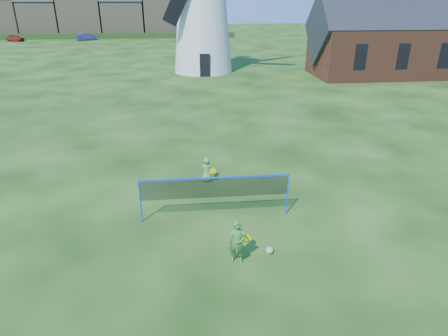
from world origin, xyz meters
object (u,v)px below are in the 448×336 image
windmill (202,7)px  car_right (86,37)px  chapel (387,40)px  play_ball (269,250)px  car_left (15,38)px  player_girl (237,242)px  player_boy (207,169)px  badminton_net (215,188)px

windmill → car_right: size_ratio=4.90×
chapel → play_ball: 32.46m
chapel → car_left: size_ratio=4.29×
player_girl → car_right: size_ratio=0.37×
car_right → player_boy: bearing=180.0°
chapel → player_boy: bearing=-130.0°
badminton_net → chapel: bearing=53.7°
windmill → chapel: windmill is taller
car_left → player_boy: bearing=-128.8°
player_boy → car_right: car_right is taller
badminton_net → car_right: badminton_net is taller
chapel → car_left: 61.62m
windmill → play_ball: windmill is taller
player_girl → car_right: (-18.42, 66.43, -0.07)m
badminton_net → car_left: badminton_net is taller
windmill → car_left: size_ratio=5.50×
chapel → car_right: (-36.52, 38.71, -2.75)m
badminton_net → player_girl: size_ratio=3.71×
player_girl → player_boy: (-0.52, 5.50, -0.16)m
windmill → player_boy: size_ratio=17.38×
badminton_net → player_boy: bearing=91.8°
play_ball → car_left: (-31.41, 65.32, 0.45)m
player_girl → player_boy: size_ratio=1.31×
player_girl → car_left: bearing=128.0°
badminton_net → car_right: bearing=105.7°
play_ball → car_right: size_ratio=0.06×
play_ball → badminton_net: bearing=122.9°
badminton_net → car_left: 69.86m
windmill → badminton_net: size_ratio=3.58×
play_ball → car_right: 68.92m
badminton_net → player_girl: (0.42, -2.52, -0.46)m
windmill → badminton_net: (-1.20, -29.14, -5.03)m
windmill → car_right: windmill is taller
chapel → car_left: bearing=142.0°
player_boy → car_right: bearing=-65.4°
car_left → car_right: 12.01m
windmill → play_ball: bearing=-89.6°
windmill → car_right: bearing=118.9°
chapel → car_right: 53.29m
badminton_net → car_right: size_ratio=1.37×
chapel → player_girl: chapel is taller
chapel → car_left: (-48.50, 37.91, -2.80)m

